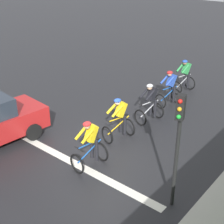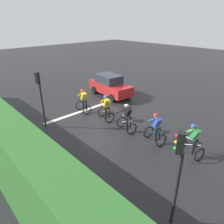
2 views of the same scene
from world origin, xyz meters
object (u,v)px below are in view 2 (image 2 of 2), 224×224
cyclist_second (156,129)px  traffic_light_far_junction (178,167)px  car_red (110,85)px  cyclist_lead (193,141)px  cyclist_mid (127,119)px  cyclist_fourth (106,108)px  traffic_light_near_crossing (40,92)px  cyclist_trailing (83,102)px

cyclist_second → traffic_light_far_junction: traffic_light_far_junction is taller
car_red → traffic_light_far_junction: size_ratio=1.27×
car_red → traffic_light_far_junction: 12.42m
cyclist_lead → car_red: size_ratio=0.39×
cyclist_mid → cyclist_fourth: size_ratio=1.00×
cyclist_fourth → traffic_light_near_crossing: 4.13m
cyclist_mid → car_red: bearing=-123.5°
car_red → traffic_light_near_crossing: size_ratio=1.27×
cyclist_fourth → cyclist_mid: bearing=87.5°
cyclist_fourth → car_red: size_ratio=0.39×
cyclist_mid → cyclist_fourth: (-0.08, -1.92, 0.00)m
cyclist_second → traffic_light_far_junction: bearing=42.0°
traffic_light_far_junction → cyclist_second: bearing=-138.0°
car_red → traffic_light_near_crossing: (6.74, 1.40, 1.35)m
cyclist_lead → traffic_light_near_crossing: bearing=-63.7°
cyclist_mid → cyclist_fourth: same height
traffic_light_far_junction → traffic_light_near_crossing: bearing=-90.4°
cyclist_second → cyclist_trailing: same height
traffic_light_near_crossing → cyclist_fourth: bearing=150.2°
cyclist_trailing → traffic_light_far_junction: (3.05, 8.95, 1.43)m
cyclist_second → cyclist_fourth: (0.12, -3.80, 0.00)m
cyclist_lead → car_red: (-2.98, -9.01, 0.08)m
cyclist_fourth → car_red: bearing=-135.5°
traffic_light_near_crossing → traffic_light_far_junction: 8.90m
traffic_light_near_crossing → cyclist_mid: bearing=130.4°
cyclist_lead → cyclist_fourth: (0.40, -5.69, 0.00)m
cyclist_fourth → cyclist_trailing: same height
cyclist_second → cyclist_trailing: 5.78m
traffic_light_near_crossing → traffic_light_far_junction: (0.06, 8.90, 0.00)m
cyclist_mid → cyclist_lead: bearing=97.3°
traffic_light_near_crossing → traffic_light_far_junction: same height
cyclist_second → car_red: (-3.26, -7.12, 0.08)m
cyclist_mid → traffic_light_far_junction: (3.34, 5.06, 1.43)m
cyclist_mid → traffic_light_near_crossing: traffic_light_near_crossing is taller
cyclist_mid → traffic_light_near_crossing: (3.28, -3.85, 1.43)m
car_red → traffic_light_near_crossing: bearing=11.7°
traffic_light_near_crossing → cyclist_trailing: bearing=-179.1°
cyclist_lead → traffic_light_far_junction: bearing=18.7°
cyclist_second → cyclist_trailing: (0.49, -5.76, 0.00)m
cyclist_fourth → traffic_light_far_junction: traffic_light_far_junction is taller
cyclist_lead → traffic_light_far_junction: size_ratio=0.50×
cyclist_lead → cyclist_trailing: size_ratio=1.00×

